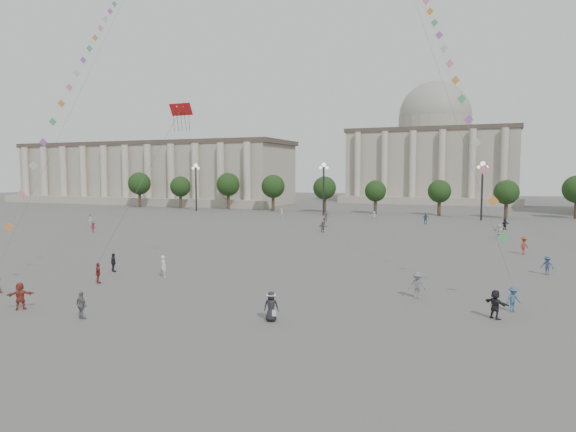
% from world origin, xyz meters
% --- Properties ---
extents(ground, '(360.00, 360.00, 0.00)m').
position_xyz_m(ground, '(0.00, 0.00, 0.00)').
color(ground, '#4F4C4A').
rests_on(ground, ground).
extents(hall_west, '(84.00, 26.22, 17.20)m').
position_xyz_m(hall_west, '(-75.00, 93.89, 8.43)').
color(hall_west, '#A49989').
rests_on(hall_west, ground).
extents(hall_central, '(48.30, 34.30, 35.50)m').
position_xyz_m(hall_central, '(0.00, 129.22, 14.23)').
color(hall_central, '#A49989').
rests_on(hall_central, ground).
extents(tree_row, '(137.12, 5.12, 8.00)m').
position_xyz_m(tree_row, '(0.00, 78.00, 5.39)').
color(tree_row, '#36281B').
rests_on(tree_row, ground).
extents(lamp_post_far_west, '(2.00, 0.90, 10.65)m').
position_xyz_m(lamp_post_far_west, '(-45.00, 70.00, 7.35)').
color(lamp_post_far_west, '#262628').
rests_on(lamp_post_far_west, ground).
extents(lamp_post_mid_west, '(2.00, 0.90, 10.65)m').
position_xyz_m(lamp_post_mid_west, '(-15.00, 70.00, 7.35)').
color(lamp_post_mid_west, '#262628').
rests_on(lamp_post_mid_west, ground).
extents(lamp_post_mid_east, '(2.00, 0.90, 10.65)m').
position_xyz_m(lamp_post_mid_east, '(15.00, 70.00, 7.35)').
color(lamp_post_mid_east, '#262628').
rests_on(lamp_post_mid_east, ground).
extents(person_crowd_0, '(1.19, 0.74, 1.89)m').
position_xyz_m(person_crowd_0, '(6.46, 59.34, 0.95)').
color(person_crowd_0, '#325170').
rests_on(person_crowd_0, ground).
extents(person_crowd_1, '(1.15, 1.16, 1.89)m').
position_xyz_m(person_crowd_1, '(-44.17, 36.58, 0.94)').
color(person_crowd_1, silver).
rests_on(person_crowd_1, ground).
extents(person_crowd_2, '(0.62, 1.00, 1.50)m').
position_xyz_m(person_crowd_2, '(-36.76, 29.10, 0.75)').
color(person_crowd_2, maroon).
rests_on(person_crowd_2, ground).
extents(person_crowd_3, '(1.61, 1.40, 1.75)m').
position_xyz_m(person_crowd_3, '(17.32, 3.30, 0.88)').
color(person_crowd_3, '#232127').
rests_on(person_crowd_3, ground).
extents(person_crowd_4, '(1.51, 1.33, 1.66)m').
position_xyz_m(person_crowd_4, '(-2.96, 62.48, 0.83)').
color(person_crowd_4, white).
rests_on(person_crowd_4, ground).
extents(person_crowd_6, '(1.22, 0.75, 1.82)m').
position_xyz_m(person_crowd_6, '(12.34, 6.69, 0.91)').
color(person_crowd_6, slate).
rests_on(person_crowd_6, ground).
extents(person_crowd_7, '(1.78, 1.45, 1.91)m').
position_xyz_m(person_crowd_7, '(17.84, 43.54, 0.95)').
color(person_crowd_7, silver).
rests_on(person_crowd_7, ground).
extents(person_crowd_8, '(1.28, 1.44, 1.93)m').
position_xyz_m(person_crowd_8, '(20.18, 30.36, 0.96)').
color(person_crowd_8, '#943928').
rests_on(person_crowd_8, ground).
extents(person_crowd_9, '(1.42, 1.66, 1.80)m').
position_xyz_m(person_crowd_9, '(18.72, 54.80, 0.90)').
color(person_crowd_9, black).
rests_on(person_crowd_9, ground).
extents(person_crowd_10, '(0.63, 0.76, 1.77)m').
position_xyz_m(person_crowd_10, '(-20.56, 61.43, 0.89)').
color(person_crowd_10, silver).
rests_on(person_crowd_10, ground).
extents(person_crowd_12, '(1.58, 0.94, 1.63)m').
position_xyz_m(person_crowd_12, '(-5.89, 41.64, 0.81)').
color(person_crowd_12, slate).
rests_on(person_crowd_12, ground).
extents(person_crowd_13, '(0.79, 0.68, 1.83)m').
position_xyz_m(person_crowd_13, '(-8.16, 6.10, 0.91)').
color(person_crowd_13, silver).
rests_on(person_crowd_13, ground).
extents(person_crowd_14, '(1.18, 0.90, 1.61)m').
position_xyz_m(person_crowd_14, '(21.43, 19.11, 0.81)').
color(person_crowd_14, navy).
rests_on(person_crowd_14, ground).
extents(person_crowd_16, '(1.17, 0.54, 1.95)m').
position_xyz_m(person_crowd_16, '(-10.37, 57.07, 0.97)').
color(person_crowd_16, slate).
rests_on(person_crowd_16, ground).
extents(person_crowd_17, '(0.81, 1.19, 1.69)m').
position_xyz_m(person_crowd_17, '(-7.51, 47.49, 0.84)').
color(person_crowd_17, maroon).
rests_on(person_crowd_17, ground).
extents(tourist_0, '(1.01, 0.89, 1.64)m').
position_xyz_m(tourist_0, '(-11.48, 2.21, 0.82)').
color(tourist_0, maroon).
rests_on(tourist_0, ground).
extents(tourist_1, '(1.04, 0.83, 1.65)m').
position_xyz_m(tourist_1, '(-13.60, 6.41, 0.82)').
color(tourist_1, black).
rests_on(tourist_1, ground).
extents(tourist_2, '(1.54, 1.50, 1.76)m').
position_xyz_m(tourist_2, '(-10.58, -5.68, 0.88)').
color(tourist_2, '#9A382A').
rests_on(tourist_2, ground).
extents(tourist_3, '(1.05, 0.64, 1.66)m').
position_xyz_m(tourist_3, '(-5.39, -5.89, 0.83)').
color(tourist_3, slate).
rests_on(tourist_3, ground).
extents(kite_flyer_1, '(1.17, 1.13, 1.60)m').
position_xyz_m(kite_flyer_1, '(18.37, 5.37, 0.80)').
color(kite_flyer_1, '#355877').
rests_on(kite_flyer_1, ground).
extents(hat_person, '(0.98, 0.77, 1.75)m').
position_xyz_m(hat_person, '(5.21, -2.11, 0.91)').
color(hat_person, black).
rests_on(hat_person, ground).
extents(dragon_kite, '(2.52, 4.17, 14.99)m').
position_xyz_m(dragon_kite, '(-8.72, 9.83, 13.41)').
color(dragon_kite, red).
rests_on(dragon_kite, ground).
extents(kite_train_west, '(24.48, 48.12, 70.83)m').
position_xyz_m(kite_train_west, '(-28.95, 22.95, 25.73)').
color(kite_train_west, '#3F3F3F').
rests_on(kite_train_west, ground).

